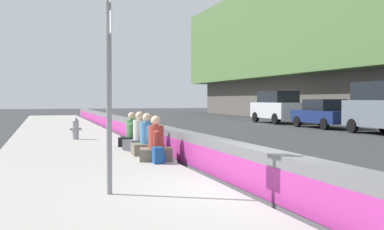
# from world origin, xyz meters

# --- Properties ---
(ground_plane) EXTENTS (160.00, 160.00, 0.00)m
(ground_plane) POSITION_xyz_m (0.00, 0.00, 0.00)
(ground_plane) COLOR #353538
(ground_plane) RESTS_ON ground
(sidewalk_strip) EXTENTS (80.00, 4.40, 0.14)m
(sidewalk_strip) POSITION_xyz_m (0.00, 2.65, 0.07)
(sidewalk_strip) COLOR #A8A59E
(sidewalk_strip) RESTS_ON ground_plane
(jersey_barrier) EXTENTS (76.00, 0.45, 0.85)m
(jersey_barrier) POSITION_xyz_m (0.00, 0.00, 0.42)
(jersey_barrier) COLOR slate
(jersey_barrier) RESTS_ON ground_plane
(route_sign_post) EXTENTS (0.44, 0.09, 3.60)m
(route_sign_post) POSITION_xyz_m (0.43, 2.54, 2.21)
(route_sign_post) COLOR gray
(route_sign_post) RESTS_ON sidewalk_strip
(fire_hydrant) EXTENTS (0.26, 0.46, 0.88)m
(fire_hydrant) POSITION_xyz_m (11.37, 2.37, 0.59)
(fire_hydrant) COLOR gray
(fire_hydrant) RESTS_ON sidewalk_strip
(seated_person_foreground) EXTENTS (0.86, 0.95, 1.14)m
(seated_person_foreground) POSITION_xyz_m (4.32, 0.84, 0.50)
(seated_person_foreground) COLOR #706651
(seated_person_foreground) RESTS_ON sidewalk_strip
(seated_person_middle) EXTENTS (0.75, 0.87, 1.18)m
(seated_person_middle) POSITION_xyz_m (5.62, 0.78, 0.51)
(seated_person_middle) COLOR #706651
(seated_person_middle) RESTS_ON sidewalk_strip
(seated_person_rear) EXTENTS (0.90, 1.00, 1.19)m
(seated_person_rear) POSITION_xyz_m (6.76, 0.76, 0.51)
(seated_person_rear) COLOR #424247
(seated_person_rear) RESTS_ON sidewalk_strip
(seated_person_far) EXTENTS (0.92, 1.00, 1.14)m
(seated_person_far) POSITION_xyz_m (8.07, 0.76, 0.50)
(seated_person_far) COLOR black
(seated_person_far) RESTS_ON sidewalk_strip
(backpack) EXTENTS (0.32, 0.28, 0.40)m
(backpack) POSITION_xyz_m (3.75, 0.91, 0.33)
(backpack) COLOR navy
(backpack) RESTS_ON sidewalk_strip
(parked_car_fourth) EXTENTS (4.50, 1.95, 1.71)m
(parked_car_fourth) POSITION_xyz_m (16.45, -12.18, 0.86)
(parked_car_fourth) COLOR navy
(parked_car_fourth) RESTS_ON ground_plane
(parked_car_midline) EXTENTS (4.80, 2.07, 2.28)m
(parked_car_midline) POSITION_xyz_m (22.40, -12.32, 1.18)
(parked_car_midline) COLOR silver
(parked_car_midline) RESTS_ON ground_plane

